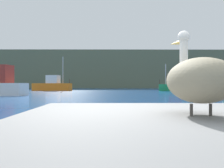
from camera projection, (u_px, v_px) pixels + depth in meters
name	position (u px, v px, depth m)	size (l,w,h in m)	color
hillside_backdrop	(112.00, 71.00, 66.87)	(140.00, 16.21, 9.11)	#5B664C
pier_dock	(198.00, 157.00, 2.43)	(3.60, 3.14, 0.80)	gray
pelican	(198.00, 80.00, 2.44)	(0.63, 1.43, 0.90)	gray
fishing_boat_green	(176.00, 85.00, 37.89)	(5.29, 2.38, 4.11)	#1E8C4C
fishing_boat_orange	(52.00, 85.00, 39.82)	(6.34, 2.87, 5.34)	orange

